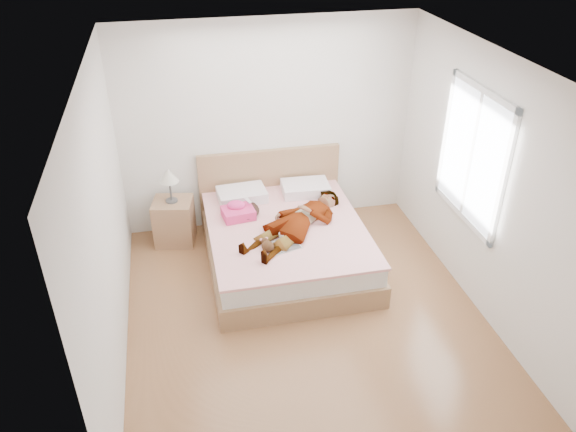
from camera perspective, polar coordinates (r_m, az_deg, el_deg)
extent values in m
plane|color=#56371B|center=(5.92, 1.77, -10.01)|extent=(4.00, 4.00, 0.00)
imported|color=white|center=(6.29, 0.98, -0.22)|extent=(1.60, 1.52, 0.22)
ellipsoid|color=black|center=(6.62, -4.72, 0.67)|extent=(0.50, 0.57, 0.07)
cube|color=silver|center=(6.52, -4.10, 1.59)|extent=(0.09, 0.10, 0.05)
plane|color=white|center=(4.64, 2.31, 14.97)|extent=(4.00, 4.00, 0.00)
plane|color=silver|center=(6.92, -2.05, 9.10)|extent=(3.60, 0.00, 3.60)
plane|color=white|center=(3.65, 9.87, -14.65)|extent=(3.60, 0.00, 3.60)
plane|color=silver|center=(5.08, -18.12, -1.26)|extent=(0.00, 4.00, 4.00)
plane|color=silver|center=(5.82, 19.49, 2.78)|extent=(0.00, 4.00, 4.00)
cube|color=white|center=(5.95, 18.22, 5.81)|extent=(0.02, 1.10, 1.30)
cube|color=silver|center=(5.51, 21.02, 3.22)|extent=(0.04, 0.06, 1.42)
cube|color=silver|center=(6.41, 15.80, 8.02)|extent=(0.04, 0.06, 1.42)
cube|color=silver|center=(6.25, 17.22, 0.18)|extent=(0.04, 1.22, 0.06)
cube|color=silver|center=(5.71, 19.35, 11.97)|extent=(0.04, 1.22, 0.06)
cube|color=silver|center=(5.95, 18.19, 5.81)|extent=(0.03, 0.04, 1.30)
cube|color=olive|center=(6.57, -0.19, -3.82)|extent=(1.78, 2.08, 0.26)
cube|color=silver|center=(6.43, -0.19, -2.07)|extent=(1.70, 2.00, 0.22)
cube|color=white|center=(6.36, -0.19, -1.13)|extent=(1.74, 2.04, 0.03)
cube|color=brown|center=(7.22, -1.87, 3.08)|extent=(1.80, 0.07, 1.00)
cube|color=white|center=(6.88, -4.71, 2.19)|extent=(0.61, 0.44, 0.13)
cube|color=white|center=(7.01, 1.77, 2.86)|extent=(0.60, 0.43, 0.13)
cube|color=#FD447A|center=(6.51, -5.08, 0.30)|extent=(0.39, 0.33, 0.12)
ellipsoid|color=#DF3C90|center=(6.51, -5.30, 1.08)|extent=(0.25, 0.21, 0.11)
cube|color=silver|center=(6.00, -0.59, -3.09)|extent=(0.42, 0.33, 0.01)
cube|color=silver|center=(5.97, -1.45, -3.25)|extent=(0.24, 0.29, 0.02)
cube|color=black|center=(6.03, 0.24, -2.79)|extent=(0.24, 0.29, 0.02)
cylinder|color=white|center=(6.07, -0.52, -2.17)|extent=(0.10, 0.10, 0.10)
torus|color=white|center=(6.08, -0.10, -2.07)|extent=(0.07, 0.02, 0.07)
cylinder|color=black|center=(6.04, -0.52, -1.84)|extent=(0.09, 0.09, 0.00)
ellipsoid|color=black|center=(5.91, -2.06, -3.11)|extent=(0.16, 0.18, 0.11)
ellipsoid|color=beige|center=(5.90, -2.01, -3.10)|extent=(0.09, 0.09, 0.06)
sphere|color=black|center=(5.97, -2.37, -2.62)|extent=(0.08, 0.08, 0.08)
sphere|color=pink|center=(5.97, -2.74, -2.42)|extent=(0.03, 0.03, 0.03)
sphere|color=pink|center=(5.99, -2.19, -2.29)|extent=(0.03, 0.03, 0.03)
ellipsoid|color=black|center=(5.88, -2.37, -3.61)|extent=(0.04, 0.06, 0.03)
ellipsoid|color=black|center=(5.91, -1.49, -3.39)|extent=(0.04, 0.06, 0.03)
cube|color=olive|center=(7.01, -11.48, -0.54)|extent=(0.53, 0.49, 0.57)
cylinder|color=#4C4C4C|center=(6.87, -11.73, 1.55)|extent=(0.17, 0.17, 0.02)
cylinder|color=#4C4C4C|center=(6.80, -11.86, 2.60)|extent=(0.03, 0.03, 0.29)
cone|color=beige|center=(6.71, -12.04, 4.07)|extent=(0.27, 0.27, 0.16)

